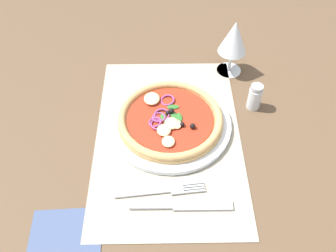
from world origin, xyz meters
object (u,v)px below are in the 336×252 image
(pizza, at_px, (170,119))
(napkin, at_px, (64,245))
(fork, at_px, (165,191))
(plate, at_px, (170,123))
(pepper_shaker, at_px, (255,97))
(knife, at_px, (182,206))
(wine_glass, at_px, (234,39))

(pizza, relative_size, napkin, 1.63)
(fork, distance_m, napkin, 0.21)
(plate, bearing_deg, pepper_shaker, 106.70)
(fork, distance_m, knife, 0.05)
(napkin, bearing_deg, fork, 120.62)
(knife, relative_size, pepper_shaker, 2.99)
(plate, xyz_separation_m, fork, (0.18, -0.01, -0.00))
(pizza, distance_m, knife, 0.21)
(plate, distance_m, fork, 0.18)
(fork, distance_m, wine_glass, 0.42)
(pepper_shaker, bearing_deg, fork, -42.28)
(plate, height_order, fork, plate)
(fork, height_order, napkin, fork)
(wine_glass, relative_size, pepper_shaker, 2.22)
(fork, height_order, pepper_shaker, pepper_shaker)
(fork, height_order, knife, knife)
(napkin, xyz_separation_m, pepper_shaker, (-0.34, 0.40, 0.03))
(pizza, relative_size, wine_glass, 1.61)
(pizza, bearing_deg, wine_glass, 140.53)
(pepper_shaker, bearing_deg, wine_glass, -162.82)
(knife, bearing_deg, pepper_shaker, 56.27)
(plate, relative_size, knife, 1.39)
(pizza, distance_m, napkin, 0.35)
(knife, xyz_separation_m, wine_glass, (-0.40, 0.14, 0.09))
(plate, distance_m, pepper_shaker, 0.21)
(pepper_shaker, bearing_deg, knife, -33.99)
(wine_glass, distance_m, pepper_shaker, 0.16)
(knife, relative_size, napkin, 1.36)
(wine_glass, bearing_deg, pepper_shaker, 17.18)
(napkin, bearing_deg, knife, 109.03)
(pizza, xyz_separation_m, knife, (0.21, 0.02, -0.02))
(pizza, height_order, wine_glass, wine_glass)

